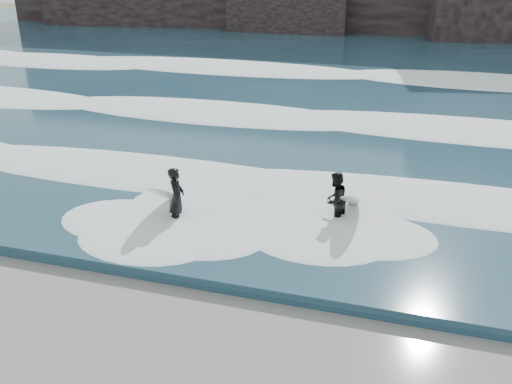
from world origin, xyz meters
TOP-DOWN VIEW (x-y plane):
  - sea at (0.00, 29.00)m, footprint 90.00×52.00m
  - foam_near at (0.00, 9.00)m, footprint 60.00×3.20m
  - foam_mid at (0.00, 16.00)m, footprint 60.00×4.00m
  - foam_far at (0.00, 25.00)m, footprint 60.00×4.80m
  - surfer_left at (-2.32, 5.73)m, footprint 1.08×1.95m
  - surfer_right at (1.84, 6.92)m, footprint 1.14×1.99m

SIDE VIEW (x-z plane):
  - sea at x=0.00m, z-range 0.00..0.30m
  - foam_near at x=0.00m, z-range 0.30..0.50m
  - foam_mid at x=0.00m, z-range 0.30..0.54m
  - foam_far at x=0.00m, z-range 0.30..0.60m
  - surfer_right at x=1.84m, z-range 0.01..1.54m
  - surfer_left at x=-2.32m, z-range 0.01..1.68m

